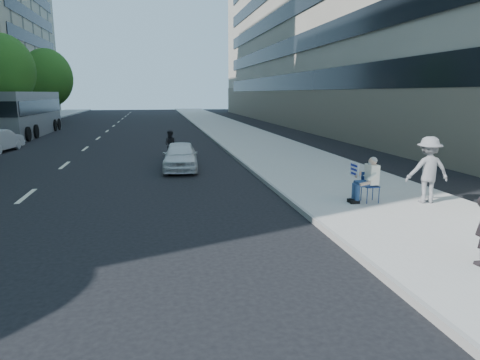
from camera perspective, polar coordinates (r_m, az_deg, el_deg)
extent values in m
plane|color=black|center=(7.44, 8.84, -14.27)|extent=(160.00, 160.00, 0.00)
cube|color=#A4A199|center=(27.22, 2.52, 4.90)|extent=(5.00, 120.00, 0.15)
cube|color=gray|center=(43.43, 16.59, 20.07)|extent=(14.00, 70.00, 20.00)
cylinder|color=#382616|center=(38.05, -28.68, 7.54)|extent=(0.30, 0.30, 2.97)
ellipsoid|color=#1F5115|center=(38.05, -29.18, 12.65)|extent=(4.80, 4.80, 5.52)
cylinder|color=#382616|center=(51.58, -24.05, 8.44)|extent=(0.30, 0.30, 2.62)
ellipsoid|color=#1F5115|center=(51.56, -24.37, 12.29)|extent=(5.40, 5.40, 6.21)
cylinder|color=navy|center=(12.54, 16.59, -2.07)|extent=(0.02, 0.02, 0.45)
cylinder|color=navy|center=(12.71, 18.03, -1.98)|extent=(0.02, 0.02, 0.45)
cylinder|color=navy|center=(12.85, 15.86, -1.71)|extent=(0.02, 0.02, 0.45)
cylinder|color=navy|center=(13.01, 17.27, -1.62)|extent=(0.02, 0.02, 0.45)
cube|color=navy|center=(12.72, 17.00, -0.79)|extent=(0.40, 0.40, 0.03)
cube|color=navy|center=(12.85, 16.66, 0.19)|extent=(0.40, 0.02, 0.40)
cylinder|color=navy|center=(12.52, 16.35, -0.55)|extent=(0.44, 0.17, 0.17)
cylinder|color=navy|center=(12.47, 15.39, -1.63)|extent=(0.14, 0.14, 0.46)
cube|color=black|center=(12.50, 15.08, -2.85)|extent=(0.26, 0.11, 0.10)
cylinder|color=navy|center=(12.69, 15.94, -0.37)|extent=(0.44, 0.17, 0.17)
cylinder|color=navy|center=(12.64, 14.99, -1.43)|extent=(0.14, 0.14, 0.46)
cube|color=black|center=(12.68, 14.68, -2.63)|extent=(0.26, 0.11, 0.10)
cube|color=silver|center=(12.67, 17.17, 0.74)|extent=(0.26, 0.42, 0.56)
sphere|color=tan|center=(12.61, 17.27, 2.39)|extent=(0.23, 0.23, 0.23)
ellipsoid|color=gray|center=(12.61, 17.36, 2.53)|extent=(0.22, 0.24, 0.19)
ellipsoid|color=gray|center=(12.58, 16.93, 2.07)|extent=(0.10, 0.14, 0.13)
cylinder|color=silver|center=(12.41, 17.19, 0.38)|extent=(0.30, 0.10, 0.25)
cylinder|color=tan|center=(12.35, 16.33, -0.47)|extent=(0.29, 0.09, 0.14)
cylinder|color=silver|center=(12.86, 16.36, 1.03)|extent=(0.26, 0.20, 0.32)
cylinder|color=tan|center=(12.94, 15.54, 0.69)|extent=(0.30, 0.21, 0.18)
cube|color=white|center=(13.02, 15.00, 1.36)|extent=(0.03, 0.55, 0.40)
imported|color=gray|center=(13.17, 23.77, 1.24)|extent=(1.30, 0.85, 1.88)
imported|color=silver|center=(18.31, -7.95, 3.20)|extent=(1.67, 3.61, 1.20)
cylinder|color=black|center=(20.82, -9.07, 3.39)|extent=(0.21, 0.65, 0.64)
cylinder|color=black|center=(22.20, -9.21, 3.89)|extent=(0.21, 0.65, 0.64)
cube|color=black|center=(21.48, -9.16, 4.25)|extent=(0.41, 1.22, 0.35)
imported|color=black|center=(21.36, -9.17, 4.65)|extent=(0.76, 0.63, 1.42)
cube|color=slate|center=(36.85, -26.70, 7.89)|extent=(2.58, 12.02, 3.30)
cube|color=black|center=(37.19, -28.68, 8.58)|extent=(0.14, 11.50, 1.00)
cube|color=black|center=(36.52, -24.84, 8.89)|extent=(0.14, 11.50, 1.00)
cylinder|color=black|center=(32.26, -26.47, 5.51)|extent=(0.26, 1.00, 1.00)
cylinder|color=black|center=(34.19, -25.60, 5.86)|extent=(0.26, 1.00, 1.00)
cylinder|color=black|center=(40.62, -26.97, 6.46)|extent=(0.26, 1.00, 1.00)
cylinder|color=black|center=(40.01, -23.51, 6.70)|extent=(0.26, 1.00, 1.00)
cylinder|color=black|center=(42.06, -26.42, 6.64)|extent=(0.26, 1.00, 1.00)
cylinder|color=black|center=(41.47, -23.07, 6.87)|extent=(0.26, 1.00, 1.00)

